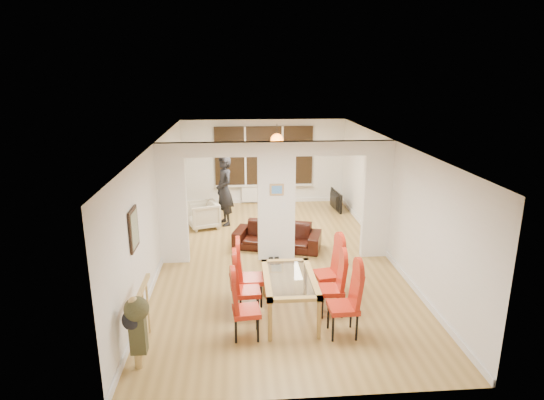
{
  "coord_description": "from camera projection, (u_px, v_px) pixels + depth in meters",
  "views": [
    {
      "loc": [
        -0.81,
        -9.31,
        4.0
      ],
      "look_at": [
        -0.05,
        0.6,
        1.17
      ],
      "focal_mm": 30.0,
      "sensor_mm": 36.0,
      "label": 1
    }
  ],
  "objects": [
    {
      "name": "pillar_photo",
      "position": [
        277.0,
        190.0,
        9.56
      ],
      "size": [
        0.3,
        0.03,
        0.25
      ],
      "primitive_type": "cube",
      "color": "#4C8CD8",
      "rests_on": "divider_wall"
    },
    {
      "name": "person",
      "position": [
        224.0,
        191.0,
        12.08
      ],
      "size": [
        0.8,
        0.67,
        1.88
      ],
      "primitive_type": "imported",
      "rotation": [
        0.0,
        0.0,
        -1.2
      ],
      "color": "black",
      "rests_on": "floor"
    },
    {
      "name": "wall_poster",
      "position": [
        134.0,
        229.0,
        7.16
      ],
      "size": [
        0.04,
        0.52,
        0.67
      ],
      "primitive_type": "cube",
      "color": "gray",
      "rests_on": "room_walls"
    },
    {
      "name": "divider_wall",
      "position": [
        276.0,
        202.0,
        9.73
      ],
      "size": [
        5.0,
        0.18,
        2.6
      ],
      "primitive_type": "cube",
      "color": "white",
      "rests_on": "floor"
    },
    {
      "name": "shoes",
      "position": [
        274.0,
        261.0,
        9.83
      ],
      "size": [
        0.22,
        0.24,
        0.09
      ],
      "primitive_type": null,
      "color": "black",
      "rests_on": "floor"
    },
    {
      "name": "floor",
      "position": [
        276.0,
        258.0,
        10.09
      ],
      "size": [
        5.0,
        9.0,
        0.01
      ],
      "primitive_type": "cube",
      "color": "#A17E41",
      "rests_on": "ground"
    },
    {
      "name": "dining_chair_la",
      "position": [
        246.0,
        306.0,
        6.97
      ],
      "size": [
        0.46,
        0.46,
        1.04
      ],
      "primitive_type": null,
      "rotation": [
        0.0,
        0.0,
        0.1
      ],
      "color": "#A52110",
      "rests_on": "floor"
    },
    {
      "name": "room_walls",
      "position": [
        276.0,
        202.0,
        9.73
      ],
      "size": [
        5.0,
        9.0,
        2.6
      ],
      "primitive_type": null,
      "color": "silver",
      "rests_on": "floor"
    },
    {
      "name": "sofa",
      "position": [
        277.0,
        236.0,
        10.61
      ],
      "size": [
        2.14,
        1.31,
        0.59
      ],
      "primitive_type": "imported",
      "rotation": [
        0.0,
        0.0,
        -0.28
      ],
      "color": "black",
      "rests_on": "floor"
    },
    {
      "name": "bottle",
      "position": [
        269.0,
        211.0,
        12.31
      ],
      "size": [
        0.07,
        0.07,
        0.26
      ],
      "primitive_type": "cylinder",
      "color": "#143F19",
      "rests_on": "coffee_table"
    },
    {
      "name": "dining_chair_lc",
      "position": [
        250.0,
        274.0,
        8.0
      ],
      "size": [
        0.44,
        0.44,
        1.1
      ],
      "primitive_type": null,
      "rotation": [
        0.0,
        0.0,
        0.0
      ],
      "color": "#A52110",
      "rests_on": "floor"
    },
    {
      "name": "television",
      "position": [
        333.0,
        201.0,
        13.54
      ],
      "size": [
        1.0,
        0.23,
        0.57
      ],
      "primitive_type": "imported",
      "rotation": [
        0.0,
        0.0,
        1.67
      ],
      "color": "black",
      "rests_on": "floor"
    },
    {
      "name": "dining_chair_lb",
      "position": [
        247.0,
        287.0,
        7.58
      ],
      "size": [
        0.45,
        0.45,
        1.07
      ],
      "primitive_type": null,
      "rotation": [
        0.0,
        0.0,
        0.05
      ],
      "color": "#A52110",
      "rests_on": "floor"
    },
    {
      "name": "stair_newel",
      "position": [
        143.0,
        314.0,
        6.7
      ],
      "size": [
        0.4,
        1.2,
        1.1
      ],
      "primitive_type": null,
      "color": "tan",
      "rests_on": "floor"
    },
    {
      "name": "bay_window_blinds",
      "position": [
        264.0,
        156.0,
        13.93
      ],
      "size": [
        3.0,
        0.08,
        1.8
      ],
      "primitive_type": "cube",
      "color": "black",
      "rests_on": "room_walls"
    },
    {
      "name": "bowl",
      "position": [
        280.0,
        216.0,
        12.27
      ],
      "size": [
        0.21,
        0.21,
        0.05
      ],
      "primitive_type": "imported",
      "color": "black",
      "rests_on": "coffee_table"
    },
    {
      "name": "radiator",
      "position": [
        264.0,
        194.0,
        14.22
      ],
      "size": [
        1.4,
        0.08,
        0.5
      ],
      "primitive_type": "cube",
      "color": "white",
      "rests_on": "floor"
    },
    {
      "name": "pendant_light",
      "position": [
        277.0,
        140.0,
        12.69
      ],
      "size": [
        0.36,
        0.36,
        0.36
      ],
      "primitive_type": "sphere",
      "color": "orange",
      "rests_on": "room_walls"
    },
    {
      "name": "dining_chair_rc",
      "position": [
        327.0,
        270.0,
        8.16
      ],
      "size": [
        0.51,
        0.51,
        1.11
      ],
      "primitive_type": null,
      "rotation": [
        0.0,
        0.0,
        0.16
      ],
      "color": "#A52110",
      "rests_on": "floor"
    },
    {
      "name": "armchair",
      "position": [
        203.0,
        215.0,
        11.98
      ],
      "size": [
        0.94,
        0.96,
        0.69
      ],
      "primitive_type": "imported",
      "rotation": [
        0.0,
        0.0,
        -1.25
      ],
      "color": "beige",
      "rests_on": "floor"
    },
    {
      "name": "dining_chair_ra",
      "position": [
        343.0,
        302.0,
        7.02
      ],
      "size": [
        0.46,
        0.46,
        1.12
      ],
      "primitive_type": null,
      "rotation": [
        0.0,
        0.0,
        0.02
      ],
      "color": "#A52110",
      "rests_on": "floor"
    },
    {
      "name": "dining_chair_rb",
      "position": [
        331.0,
        286.0,
        7.66
      ],
      "size": [
        0.42,
        0.42,
        1.04
      ],
      "primitive_type": null,
      "rotation": [
        0.0,
        0.0,
        -0.02
      ],
      "color": "#A52110",
      "rests_on": "floor"
    },
    {
      "name": "coffee_table",
      "position": [
        276.0,
        220.0,
        12.37
      ],
      "size": [
        0.97,
        0.56,
        0.21
      ],
      "primitive_type": null,
      "rotation": [
        0.0,
        0.0,
        0.1
      ],
      "color": "black",
      "rests_on": "floor"
    },
    {
      "name": "dining_table",
      "position": [
        289.0,
        296.0,
        7.62
      ],
      "size": [
        0.86,
        1.52,
        0.71
      ],
      "primitive_type": null,
      "color": "olive",
      "rests_on": "floor"
    }
  ]
}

